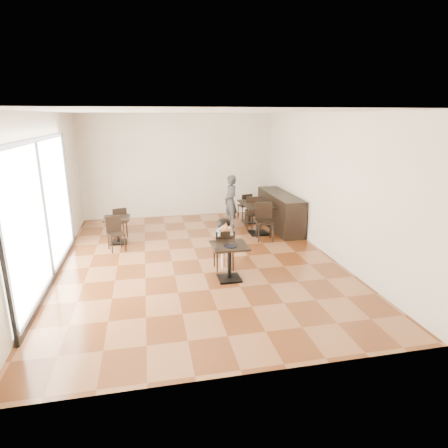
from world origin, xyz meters
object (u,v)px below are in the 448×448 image
object	(u,v)px
child_chair	(224,249)
child	(224,244)
chair_back_a	(245,206)
chair_mid_a	(253,212)
cafe_table_left	(118,230)
chair_back_b	(254,214)
child_table	(229,262)
chair_left_b	(116,234)
chair_left_a	(119,222)
cafe_table_back	(249,212)
cafe_table_mid	(259,220)
chair_mid_b	(265,222)
adult_patron	(231,201)

from	to	relation	value
child_chair	child	size ratio (longest dim) A/B	0.79
chair_back_a	chair_mid_a	bearing A→B (deg)	75.55
child	cafe_table_left	size ratio (longest dim) A/B	1.64
cafe_table_left	chair_back_b	world-z (taller)	chair_back_b
child	child_table	bearing A→B (deg)	-90.00
chair_left_b	child	bearing A→B (deg)	-54.98
cafe_table_left	chair_left_b	size ratio (longest dim) A/B	0.83
chair_left_a	child_table	bearing A→B (deg)	105.44
child_table	child	xyz separation A→B (m)	(0.00, 0.55, 0.19)
child_table	cafe_table_left	distance (m)	3.56
cafe_table_left	chair_left_b	bearing A→B (deg)	-90.00
cafe_table_left	cafe_table_back	distance (m)	3.96
cafe_table_left	chair_mid_a	world-z (taller)	chair_mid_a
cafe_table_mid	chair_mid_b	xyz separation A→B (m)	(0.00, -0.55, 0.08)
chair_mid_a	adult_patron	bearing A→B (deg)	-20.24
cafe_table_back	child_table	bearing A→B (deg)	-110.90
child_table	cafe_table_mid	size ratio (longest dim) A/B	0.91
chair_mid_a	child_table	bearing A→B (deg)	74.03
child_chair	chair_mid_b	bearing A→B (deg)	-130.92
child	cafe_table_mid	distance (m)	2.63
adult_patron	chair_mid_a	distance (m)	0.72
child_chair	cafe_table_mid	bearing A→B (deg)	-123.04
chair_left_a	chair_back_b	world-z (taller)	chair_left_a
adult_patron	cafe_table_left	xyz separation A→B (m)	(-3.13, -0.88, -0.42)
chair_mid_a	chair_back_b	bearing A→B (deg)	-127.93
cafe_table_left	chair_back_b	xyz separation A→B (m)	(3.78, 0.63, 0.06)
cafe_table_left	chair_back_a	xyz separation A→B (m)	(3.78, 1.73, 0.06)
child_table	chair_left_b	bearing A→B (deg)	136.23
cafe_table_mid	chair_back_b	xyz separation A→B (m)	(0.06, 0.61, -0.01)
cafe_table_back	chair_mid_a	distance (m)	0.63
adult_patron	chair_mid_b	xyz separation A→B (m)	(0.59, -1.41, -0.27)
chair_back_b	chair_left_b	bearing A→B (deg)	-174.15
cafe_table_mid	chair_left_b	size ratio (longest dim) A/B	0.99
chair_mid_b	chair_left_b	bearing A→B (deg)	-172.25
cafe_table_back	child_chair	bearing A→B (deg)	-113.95
chair_back_b	child_chair	bearing A→B (deg)	-129.43
cafe_table_left	cafe_table_back	size ratio (longest dim) A/B	1.02
adult_patron	chair_back_a	bearing A→B (deg)	131.14
child_chair	chair_left_b	xyz separation A→B (m)	(-2.28, 1.64, -0.03)
child_table	chair_mid_a	distance (m)	3.60
child_chair	adult_patron	world-z (taller)	adult_patron
cafe_table_back	chair_left_a	world-z (taller)	chair_left_a
child_table	cafe_table_back	bearing A→B (deg)	69.10
child_chair	chair_left_b	bearing A→B (deg)	-35.64
cafe_table_left	chair_left_b	xyz separation A→B (m)	(-0.00, -0.55, 0.07)
cafe_table_left	chair_back_b	distance (m)	3.83
cafe_table_left	chair_left_a	xyz separation A→B (m)	(-0.00, 0.55, 0.07)
adult_patron	cafe_table_back	bearing A→B (deg)	103.32
child	chair_mid_a	xyz separation A→B (m)	(1.43, 2.75, -0.07)
adult_patron	chair_mid_a	world-z (taller)	adult_patron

